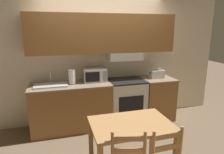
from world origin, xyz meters
name	(u,v)px	position (x,y,z in m)	size (l,w,h in m)	color
ground_plane	(103,117)	(0.00, 0.00, 0.00)	(16.00, 16.00, 0.00)	brown
wall_back	(104,47)	(0.01, -0.07, 1.54)	(5.25, 0.38, 2.55)	silver
lower_counter_main	(72,107)	(-0.69, -0.31, 0.45)	(1.50, 0.64, 0.89)	#936033
lower_counter_right_stub	(156,98)	(1.11, -0.31, 0.45)	(0.64, 0.64, 0.89)	#936033
stove_range	(126,101)	(0.43, -0.30, 0.45)	(0.72, 0.60, 0.89)	silver
microwave	(95,75)	(-0.20, -0.20, 1.02)	(0.44, 0.33, 0.25)	silver
toaster	(156,74)	(1.10, -0.28, 0.98)	(0.30, 0.20, 0.17)	silver
sink_basin	(51,85)	(-1.04, -0.31, 0.91)	(0.60, 0.36, 0.25)	#B7BABF
paper_towel_roll	(72,77)	(-0.65, -0.30, 1.03)	(0.14, 0.14, 0.27)	black
dining_table	(131,132)	(-0.06, -1.83, 0.64)	(1.01, 0.69, 0.76)	#B27F4C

